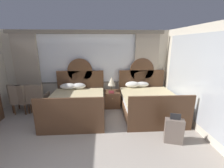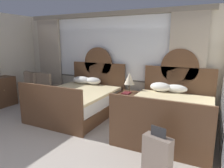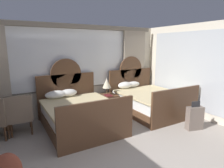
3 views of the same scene
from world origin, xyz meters
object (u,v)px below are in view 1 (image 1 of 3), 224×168
object	(u,v)px
armchair_by_window_left	(37,97)
armchair_by_window_right	(23,97)
book_on_nightstand	(111,92)
armchair_by_window_centre	(21,97)
suitcase_on_floor	(174,131)
bed_near_window	(77,104)
bed_near_mirror	(148,102)
nightstand_between_beds	(112,99)
table_lamp_on_nightstand	(112,81)

from	to	relation	value
armchair_by_window_left	armchair_by_window_right	world-z (taller)	same
book_on_nightstand	armchair_by_window_left	distance (m)	2.49
book_on_nightstand	armchair_by_window_centre	distance (m)	2.99
armchair_by_window_right	suitcase_on_floor	size ratio (longest dim) A/B	1.33
bed_near_window	armchair_by_window_left	bearing A→B (deg)	166.83
bed_near_mirror	suitcase_on_floor	xyz separation A→B (m)	(0.14, -1.57, -0.08)
nightstand_between_beds	table_lamp_on_nightstand	world-z (taller)	table_lamp_on_nightstand
suitcase_on_floor	table_lamp_on_nightstand	bearing A→B (deg)	120.66
book_on_nightstand	armchair_by_window_left	bearing A→B (deg)	-176.25
armchair_by_window_centre	armchair_by_window_right	size ratio (longest dim) A/B	1.00
nightstand_between_beds	armchair_by_window_right	size ratio (longest dim) A/B	0.59
bed_near_mirror	nightstand_between_beds	xyz separation A→B (m)	(-1.15, 0.59, -0.09)
armchair_by_window_left	book_on_nightstand	bearing A→B (deg)	3.75
armchair_by_window_left	suitcase_on_floor	bearing A→B (deg)	-26.47
table_lamp_on_nightstand	armchair_by_window_right	size ratio (longest dim) A/B	0.54
armchair_by_window_right	suitcase_on_floor	distance (m)	4.67
bed_near_mirror	table_lamp_on_nightstand	world-z (taller)	bed_near_mirror
armchair_by_window_centre	suitcase_on_floor	xyz separation A→B (m)	(4.31, -1.90, -0.21)
table_lamp_on_nightstand	armchair_by_window_centre	bearing A→B (deg)	-174.37
table_lamp_on_nightstand	book_on_nightstand	size ratio (longest dim) A/B	2.01
armchair_by_window_left	armchair_by_window_centre	bearing A→B (deg)	179.59
bed_near_mirror	armchair_by_window_left	bearing A→B (deg)	175.02
table_lamp_on_nightstand	armchair_by_window_right	distance (m)	3.01
armchair_by_window_left	armchair_by_window_right	size ratio (longest dim) A/B	1.00
armchair_by_window_left	armchair_by_window_right	distance (m)	0.46
table_lamp_on_nightstand	book_on_nightstand	bearing A→B (deg)	-98.35
armchair_by_window_centre	armchair_by_window_right	world-z (taller)	same
bed_near_window	nightstand_between_beds	xyz separation A→B (m)	(1.16, 0.59, -0.09)
bed_near_mirror	armchair_by_window_centre	xyz separation A→B (m)	(-4.16, 0.32, 0.14)
bed_near_mirror	armchair_by_window_left	size ratio (longest dim) A/B	2.21
bed_near_window	nightstand_between_beds	world-z (taller)	bed_near_window
nightstand_between_beds	armchair_by_window_left	world-z (taller)	armchair_by_window_left
book_on_nightstand	suitcase_on_floor	distance (m)	2.46
bed_near_window	suitcase_on_floor	world-z (taller)	bed_near_window
bed_near_window	armchair_by_window_centre	xyz separation A→B (m)	(-1.86, 0.32, 0.14)
armchair_by_window_centre	book_on_nightstand	bearing A→B (deg)	3.05
nightstand_between_beds	armchair_by_window_centre	xyz separation A→B (m)	(-3.02, -0.27, 0.23)
armchair_by_window_left	armchair_by_window_right	xyz separation A→B (m)	(-0.46, 0.00, 0.00)
armchair_by_window_right	table_lamp_on_nightstand	bearing A→B (deg)	5.75
table_lamp_on_nightstand	book_on_nightstand	distance (m)	0.37
armchair_by_window_left	suitcase_on_floor	distance (m)	4.25
suitcase_on_floor	armchair_by_window_centre	bearing A→B (deg)	156.22
nightstand_between_beds	suitcase_on_floor	size ratio (longest dim) A/B	0.78
bed_near_window	armchair_by_window_right	distance (m)	1.85
bed_near_mirror	suitcase_on_floor	world-z (taller)	bed_near_mirror
armchair_by_window_centre	armchair_by_window_left	bearing A→B (deg)	-0.41
bed_near_mirror	nightstand_between_beds	bearing A→B (deg)	152.68
bed_near_mirror	armchair_by_window_right	xyz separation A→B (m)	(-4.12, 0.32, 0.14)
armchair_by_window_centre	suitcase_on_floor	bearing A→B (deg)	-23.78
table_lamp_on_nightstand	armchair_by_window_right	world-z (taller)	table_lamp_on_nightstand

